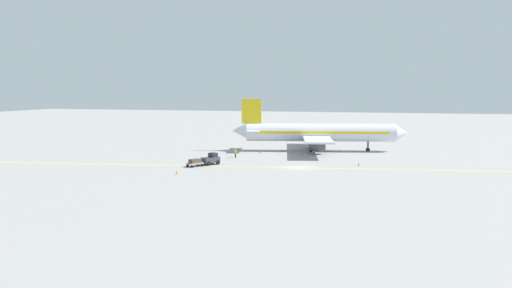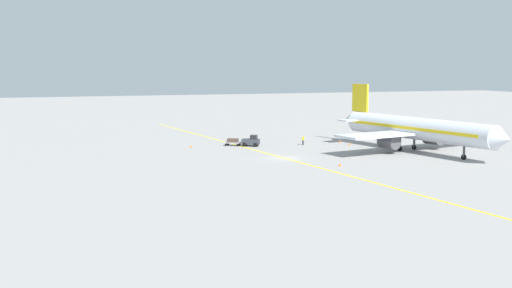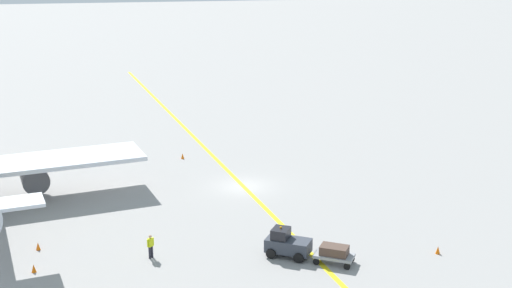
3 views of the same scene
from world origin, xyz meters
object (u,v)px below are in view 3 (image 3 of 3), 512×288
at_px(ground_crew_worker, 151,246).
at_px(traffic_cone_near_nose, 34,268).
at_px(traffic_cone_far_edge, 438,250).
at_px(baggage_tug_dark, 287,244).
at_px(traffic_cone_by_wingtip, 38,246).
at_px(baggage_cart_trailing, 334,253).
at_px(traffic_cone_mid_apron, 183,156).

relative_size(ground_crew_worker, traffic_cone_near_nose, 3.05).
bearing_deg(traffic_cone_near_nose, traffic_cone_far_edge, -4.71).
xyz_separation_m(baggage_tug_dark, traffic_cone_near_nose, (-16.69, 0.63, -0.63)).
distance_m(traffic_cone_by_wingtip, traffic_cone_far_edge, 27.66).
bearing_deg(ground_crew_worker, traffic_cone_far_edge, -8.77).
xyz_separation_m(traffic_cone_by_wingtip, traffic_cone_far_edge, (27.05, -5.79, 0.00)).
relative_size(baggage_cart_trailing, ground_crew_worker, 1.76).
height_order(baggage_cart_trailing, traffic_cone_near_nose, baggage_cart_trailing).
xyz_separation_m(ground_crew_worker, traffic_cone_far_edge, (19.40, -2.99, -0.63)).
distance_m(ground_crew_worker, traffic_cone_by_wingtip, 8.17).
bearing_deg(baggage_tug_dark, baggage_cart_trailing, -31.20).
bearing_deg(baggage_tug_dark, ground_crew_worker, 171.25).
distance_m(baggage_cart_trailing, traffic_cone_mid_apron, 26.81).
height_order(ground_crew_worker, traffic_cone_by_wingtip, ground_crew_worker).
xyz_separation_m(ground_crew_worker, traffic_cone_by_wingtip, (-7.65, 2.80, -0.63)).
relative_size(ground_crew_worker, traffic_cone_far_edge, 3.05).
bearing_deg(traffic_cone_mid_apron, baggage_tug_dark, -78.25).
height_order(baggage_cart_trailing, ground_crew_worker, ground_crew_worker).
distance_m(baggage_cart_trailing, traffic_cone_near_nose, 19.66).
xyz_separation_m(ground_crew_worker, traffic_cone_near_nose, (-7.57, -0.77, -0.63)).
relative_size(traffic_cone_near_nose, traffic_cone_mid_apron, 1.00).
height_order(traffic_cone_by_wingtip, traffic_cone_far_edge, same).
height_order(baggage_tug_dark, ground_crew_worker, baggage_tug_dark).
height_order(baggage_cart_trailing, traffic_cone_mid_apron, baggage_cart_trailing).
distance_m(baggage_tug_dark, baggage_cart_trailing, 3.30).
bearing_deg(traffic_cone_near_nose, traffic_cone_by_wingtip, 91.34).
relative_size(baggage_cart_trailing, traffic_cone_far_edge, 5.36).
relative_size(baggage_tug_dark, baggage_cart_trailing, 1.13).
distance_m(ground_crew_worker, traffic_cone_mid_apron, 22.92).
distance_m(baggage_tug_dark, traffic_cone_far_edge, 10.42).
bearing_deg(traffic_cone_by_wingtip, traffic_cone_near_nose, -88.66).
height_order(ground_crew_worker, traffic_cone_mid_apron, ground_crew_worker).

